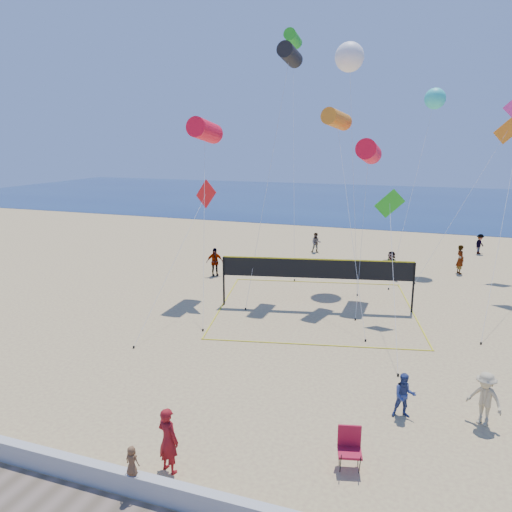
% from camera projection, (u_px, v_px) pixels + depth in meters
% --- Properties ---
extents(ground, '(120.00, 120.00, 0.00)m').
position_uv_depth(ground, '(236.00, 440.00, 14.61)').
color(ground, tan).
rests_on(ground, ground).
extents(ocean, '(140.00, 50.00, 0.03)m').
position_uv_depth(ocean, '(399.00, 201.00, 71.39)').
color(ocean, '#10234F').
rests_on(ocean, ground).
extents(seawall, '(32.00, 0.30, 0.60)m').
position_uv_depth(seawall, '(188.00, 498.00, 11.79)').
color(seawall, '#B8B8B3').
rests_on(seawall, ground).
extents(woman, '(0.77, 0.62, 1.82)m').
position_uv_depth(woman, '(168.00, 440.00, 13.04)').
color(woman, maroon).
rests_on(woman, ground).
extents(toddler, '(0.38, 0.26, 0.75)m').
position_uv_depth(toddler, '(132.00, 461.00, 12.09)').
color(toddler, brown).
rests_on(toddler, seawall).
extents(bystander_a, '(0.82, 0.71, 1.46)m').
position_uv_depth(bystander_a, '(404.00, 396.00, 15.67)').
color(bystander_a, navy).
rests_on(bystander_a, ground).
extents(bystander_b, '(1.28, 1.11, 1.71)m').
position_uv_depth(bystander_b, '(485.00, 399.00, 15.24)').
color(bystander_b, tan).
rests_on(bystander_b, ground).
extents(far_person_0, '(1.13, 1.00, 1.83)m').
position_uv_depth(far_person_0, '(215.00, 262.00, 32.04)').
color(far_person_0, gray).
rests_on(far_person_0, ground).
extents(far_person_1, '(1.59, 1.35, 1.72)m').
position_uv_depth(far_person_1, '(391.00, 265.00, 31.61)').
color(far_person_1, gray).
rests_on(far_person_1, ground).
extents(far_person_2, '(0.69, 0.82, 1.90)m').
position_uv_depth(far_person_2, '(460.00, 259.00, 32.58)').
color(far_person_2, gray).
rests_on(far_person_2, ground).
extents(far_person_3, '(0.86, 0.73, 1.55)m').
position_uv_depth(far_person_3, '(316.00, 243.00, 38.74)').
color(far_person_3, gray).
rests_on(far_person_3, ground).
extents(far_person_4, '(1.00, 1.15, 1.54)m').
position_uv_depth(far_person_4, '(480.00, 244.00, 38.27)').
color(far_person_4, gray).
rests_on(far_person_4, ground).
extents(camp_chair, '(0.74, 0.87, 1.28)m').
position_uv_depth(camp_chair, '(350.00, 445.00, 13.25)').
color(camp_chair, maroon).
rests_on(camp_chair, ground).
extents(volleyball_net, '(11.82, 11.71, 2.66)m').
position_uv_depth(volleyball_net, '(317.00, 274.00, 25.63)').
color(volleyball_net, black).
rests_on(volleyball_net, ground).
extents(kite_0, '(3.15, 7.35, 9.79)m').
position_uv_depth(kite_0, '(205.00, 131.00, 27.16)').
color(kite_0, '#FA0E29').
rests_on(kite_0, ground).
extents(kite_1, '(1.22, 6.17, 13.69)m').
position_uv_depth(kite_1, '(290.00, 55.00, 27.19)').
color(kite_1, black).
rests_on(kite_1, ground).
extents(kite_2, '(3.54, 7.34, 10.21)m').
position_uv_depth(kite_2, '(337.00, 119.00, 26.11)').
color(kite_2, orange).
rests_on(kite_2, ground).
extents(kite_3, '(1.49, 7.67, 6.57)m').
position_uv_depth(kite_3, '(203.00, 201.00, 26.09)').
color(kite_3, red).
rests_on(kite_3, ground).
extents(kite_4, '(2.01, 6.96, 6.32)m').
position_uv_depth(kite_4, '(390.00, 212.00, 23.51)').
color(kite_4, green).
rests_on(kite_4, ground).
extents(kite_6, '(2.79, 5.10, 14.17)m').
position_uv_depth(kite_6, '(349.00, 57.00, 29.29)').
color(kite_6, white).
rests_on(kite_6, ground).
extents(kite_7, '(2.42, 7.89, 11.90)m').
position_uv_depth(kite_7, '(435.00, 99.00, 32.68)').
color(kite_7, '#39DDCB').
rests_on(kite_7, ground).
extents(kite_8, '(3.25, 9.49, 16.31)m').
position_uv_depth(kite_8, '(293.00, 39.00, 36.07)').
color(kite_8, green).
rests_on(kite_8, ground).
extents(kite_9, '(5.65, 5.14, 10.03)m').
position_uv_depth(kite_9, '(503.00, 138.00, 31.19)').
color(kite_9, orange).
rests_on(kite_9, ground).
extents(kite_10, '(1.11, 5.91, 8.67)m').
position_uv_depth(kite_10, '(369.00, 152.00, 26.76)').
color(kite_10, '#FA0E29').
rests_on(kite_10, ground).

